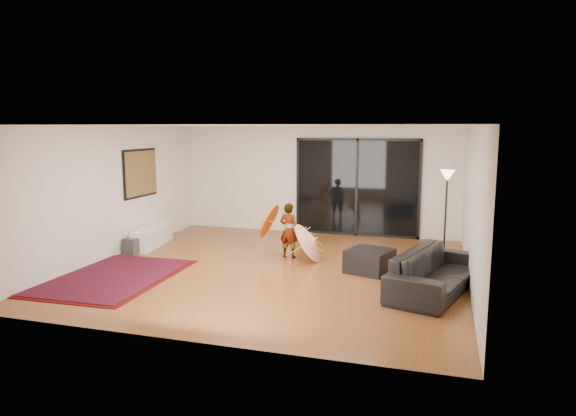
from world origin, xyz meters
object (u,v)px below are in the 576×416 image
at_px(ottoman, 370,261).
at_px(child, 289,230).
at_px(media_console, 153,236).
at_px(sofa, 435,271).

relative_size(ottoman, child, 0.65).
distance_m(media_console, child, 3.29).
distance_m(media_console, sofa, 6.40).
bearing_deg(child, sofa, 164.91).
distance_m(sofa, child, 3.28).
height_order(media_console, ottoman, media_console).
bearing_deg(ottoman, child, 160.65).
height_order(ottoman, child, child).
bearing_deg(child, media_console, 9.20).
xyz_separation_m(media_console, child, (3.27, -0.13, 0.35)).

